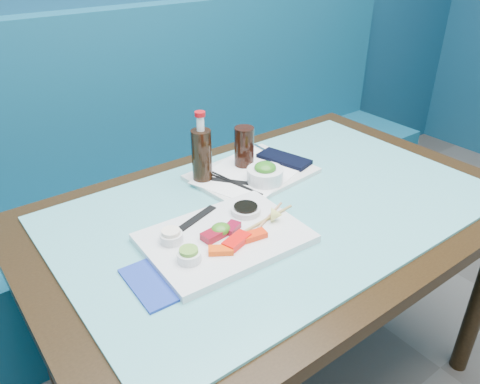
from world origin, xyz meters
TOP-DOWN VIEW (x-y plane):
  - booth_bench at (0.00, 2.29)m, footprint 3.00×0.56m
  - dining_table at (0.00, 1.45)m, footprint 1.40×0.90m
  - glass_top at (0.00, 1.45)m, footprint 1.22×0.76m
  - sashimi_plate at (-0.22, 1.40)m, footprint 0.40×0.30m
  - salmon_left at (-0.27, 1.34)m, footprint 0.07×0.06m
  - salmon_mid at (-0.22, 1.35)m, footprint 0.08×0.06m
  - salmon_right at (-0.17, 1.34)m, footprint 0.07×0.04m
  - tuna_left at (-0.25, 1.40)m, footprint 0.06×0.04m
  - tuna_right at (-0.20, 1.40)m, footprint 0.06×0.05m
  - seaweed_garnish at (-0.23, 1.41)m, footprint 0.07×0.06m
  - ramekin_wasabi at (-0.35, 1.36)m, footprint 0.06×0.06m
  - wasabi_fill at (-0.35, 1.36)m, footprint 0.05×0.05m
  - ramekin_ginger at (-0.34, 1.45)m, footprint 0.07×0.07m
  - ginger_fill at (-0.34, 1.45)m, footprint 0.05×0.05m
  - soy_dish at (-0.12, 1.45)m, footprint 0.09×0.09m
  - soy_fill at (-0.12, 1.45)m, footprint 0.07×0.07m
  - lemon_wedge at (-0.08, 1.37)m, footprint 0.05×0.05m
  - chopstick_sleeve at (-0.24, 1.50)m, footprint 0.14×0.06m
  - wooden_chopstick_a at (-0.11, 1.38)m, footprint 0.22×0.03m
  - wooden_chopstick_b at (-0.10, 1.38)m, footprint 0.18×0.09m
  - serving_tray at (0.05, 1.64)m, footprint 0.39×0.31m
  - paper_placemat at (0.05, 1.64)m, footprint 0.40×0.34m
  - seaweed_bowl at (0.04, 1.56)m, footprint 0.14×0.14m
  - seaweed_salad at (0.04, 1.56)m, footprint 0.08×0.08m
  - cola_glass at (0.06, 1.69)m, footprint 0.08×0.08m
  - navy_pouch at (0.19, 1.64)m, footprint 0.12×0.19m
  - fork at (0.18, 1.74)m, footprint 0.01×0.09m
  - black_chopstick_a at (-0.05, 1.63)m, footprint 0.07×0.25m
  - black_chopstick_b at (-0.04, 1.63)m, footprint 0.05×0.25m
  - tray_sleeve at (-0.04, 1.63)m, footprint 0.10×0.12m
  - cola_bottle_body at (-0.10, 1.69)m, footprint 0.06×0.06m
  - cola_bottle_neck at (-0.10, 1.69)m, footprint 0.03×0.03m
  - cola_bottle_cap at (-0.10, 1.69)m, footprint 0.04×0.04m
  - blue_napkin at (-0.41, 1.36)m, footprint 0.17×0.17m

SIDE VIEW (x-z plane):
  - booth_bench at x=0.00m, z-range -0.21..0.96m
  - dining_table at x=0.00m, z-range 0.29..1.04m
  - glass_top at x=0.00m, z-range 0.75..0.76m
  - blue_napkin at x=-0.41m, z-range 0.76..0.76m
  - serving_tray at x=0.05m, z-range 0.76..0.77m
  - sashimi_plate at x=-0.22m, z-range 0.76..0.78m
  - paper_placemat at x=0.05m, z-range 0.77..0.77m
  - tray_sleeve at x=-0.04m, z-range 0.77..0.78m
  - black_chopstick_b at x=-0.04m, z-range 0.77..0.78m
  - black_chopstick_a at x=-0.05m, z-range 0.77..0.78m
  - fork at x=0.18m, z-range 0.77..0.78m
  - navy_pouch at x=0.19m, z-range 0.77..0.79m
  - chopstick_sleeve at x=-0.24m, z-range 0.78..0.78m
  - wooden_chopstick_b at x=-0.10m, z-range 0.78..0.79m
  - wooden_chopstick_a at x=-0.11m, z-range 0.78..0.79m
  - salmon_left at x=-0.27m, z-range 0.78..0.79m
  - salmon_right at x=-0.17m, z-range 0.78..0.79m
  - soy_dish at x=-0.12m, z-range 0.78..0.79m
  - tuna_right at x=-0.20m, z-range 0.78..0.79m
  - salmon_mid at x=-0.22m, z-range 0.78..0.80m
  - tuna_left at x=-0.25m, z-range 0.78..0.80m
  - ramekin_ginger at x=-0.34m, z-range 0.78..0.80m
  - ramekin_wasabi at x=-0.35m, z-range 0.78..0.80m
  - seaweed_garnish at x=-0.23m, z-range 0.78..0.81m
  - seaweed_bowl at x=0.04m, z-range 0.77..0.82m
  - lemon_wedge at x=-0.08m, z-range 0.78..0.82m
  - soy_fill at x=-0.12m, z-range 0.79..0.80m
  - wasabi_fill at x=-0.35m, z-range 0.80..0.81m
  - ginger_fill at x=-0.34m, z-range 0.80..0.81m
  - seaweed_salad at x=0.04m, z-range 0.80..0.84m
  - cola_glass at x=0.06m, z-range 0.77..0.90m
  - cola_bottle_body at x=-0.10m, z-range 0.76..0.93m
  - cola_bottle_neck at x=-0.10m, z-range 0.93..0.98m
  - cola_bottle_cap at x=-0.10m, z-range 0.98..0.99m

